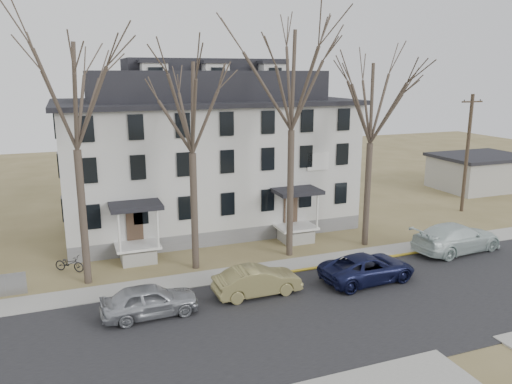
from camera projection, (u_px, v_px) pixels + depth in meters
name	position (u px, v px, depth m)	size (l,w,h in m)	color
ground	(361.00, 331.00, 22.01)	(120.00, 120.00, 0.00)	olive
main_road	(338.00, 312.00, 23.83)	(120.00, 10.00, 0.04)	#27272A
far_sidewalk	(286.00, 267.00, 29.28)	(120.00, 2.00, 0.08)	#A09F97
yellow_curb	(368.00, 261.00, 30.19)	(14.00, 0.25, 0.06)	gold
boarding_house	(207.00, 153.00, 36.38)	(20.80, 12.36, 12.05)	slate
distant_building	(479.00, 172.00, 48.77)	(8.50, 6.50, 3.35)	#A09F97
tree_far_left	(72.00, 89.00, 24.71)	(8.40, 8.40, 13.72)	#473B31
tree_mid_left	(191.00, 101.00, 26.95)	(7.80, 7.80, 12.74)	#473B31
tree_center	(292.00, 73.00, 28.68)	(9.00, 9.00, 14.70)	#473B31
tree_mid_right	(372.00, 98.00, 30.92)	(7.80, 7.80, 12.74)	#473B31
utility_pole_far	(467.00, 152.00, 39.98)	(2.00, 0.28, 9.50)	#3D3023
car_silver	(150.00, 301.00, 23.20)	(1.81, 4.49, 1.53)	#9A9DA4
car_tan	(257.00, 282.00, 25.42)	(1.57, 4.50, 1.48)	olive
car_navy	(368.00, 268.00, 27.12)	(2.47, 5.35, 1.49)	#12173A
car_white	(457.00, 238.00, 31.60)	(2.52, 6.19, 1.80)	silver
bicycle_left	(69.00, 264.00, 28.47)	(0.63, 1.81, 0.95)	black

